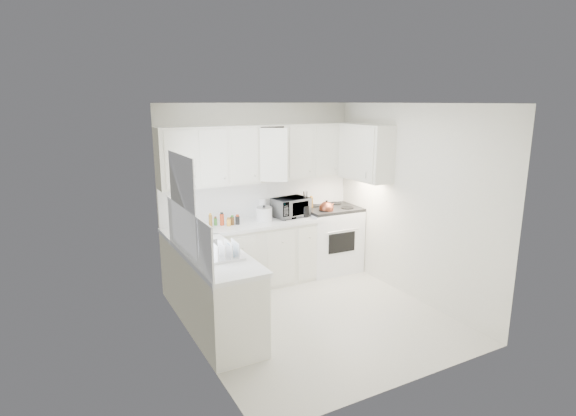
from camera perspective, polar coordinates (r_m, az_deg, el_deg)
floor at (r=5.88m, az=3.33°, el=-13.35°), size 3.20×3.20×0.00m
ceiling at (r=5.26m, az=3.71°, el=12.90°), size 3.20×3.20×0.00m
wall_back at (r=6.80m, az=-3.60°, el=1.93°), size 3.00×0.00×3.00m
wall_front at (r=4.21m, az=15.11°, el=-5.64°), size 3.00×0.00×3.00m
wall_left at (r=4.83m, az=-11.83°, el=-3.02°), size 0.00×3.20×3.20m
wall_right at (r=6.33m, az=15.15°, el=0.64°), size 0.00×3.20×3.20m
window_blinds at (r=5.10m, az=-12.88°, el=0.69°), size 0.06×0.96×1.06m
lower_cabinets_back at (r=6.61m, az=-5.48°, el=-6.09°), size 2.22×0.60×0.90m
lower_cabinets_left at (r=5.38m, az=-8.91°, el=-10.80°), size 0.60×1.60×0.90m
countertop_back at (r=6.46m, az=-5.54°, el=-2.13°), size 2.24×0.64×0.05m
countertop_left at (r=5.21m, az=-9.00°, el=-6.01°), size 0.64×1.62×0.05m
backsplash_back at (r=6.81m, az=-3.56°, el=1.30°), size 2.98×0.02×0.55m
backsplash_left at (r=5.04m, az=-12.34°, el=-3.25°), size 0.02×1.60×0.55m
upper_cabinets_back at (r=6.62m, az=-3.02°, el=3.39°), size 3.00×0.33×0.80m
upper_cabinets_right at (r=6.79m, az=9.50°, el=3.48°), size 0.33×0.90×0.80m
sink at (r=5.48m, az=-10.27°, el=-3.49°), size 0.42×0.38×0.30m
stove at (r=7.22m, az=5.25°, el=-2.74°), size 0.88×0.73×1.30m
tea_kettle at (r=6.89m, az=4.81°, el=0.05°), size 0.29×0.26×0.25m
frying_pan at (r=7.37m, az=5.79°, el=0.08°), size 0.34×0.44×0.04m
microwave at (r=6.75m, az=0.33°, el=0.34°), size 0.55×0.36×0.35m
rice_cooker at (r=6.54m, az=-3.00°, el=-0.63°), size 0.27×0.27×0.23m
paper_towel at (r=6.77m, az=-3.19°, el=0.03°), size 0.12×0.12×0.27m
utensil_crock at (r=6.74m, az=2.15°, el=0.53°), size 0.16×0.16×0.40m
dish_rack at (r=5.01m, az=-7.93°, el=-5.15°), size 0.41×0.32×0.21m
spice_left_0 at (r=6.40m, az=-9.81°, el=-1.58°), size 0.06×0.06×0.13m
spice_left_1 at (r=6.34m, az=-8.91°, el=-1.68°), size 0.06×0.06×0.13m
spice_left_2 at (r=6.45m, az=-8.55°, el=-1.42°), size 0.06×0.06×0.13m
spice_left_3 at (r=6.39m, az=-7.64°, el=-1.52°), size 0.06×0.06×0.13m
spice_left_4 at (r=6.50m, az=-7.31°, el=-1.27°), size 0.06×0.06×0.13m
spice_left_5 at (r=6.44m, az=-6.39°, el=-1.37°), size 0.06×0.06×0.13m
sauce_right_0 at (r=6.99m, az=1.23°, el=0.13°), size 0.06×0.06×0.19m
sauce_right_1 at (r=6.97m, az=1.87°, el=0.08°), size 0.06×0.06×0.19m
sauce_right_2 at (r=7.05m, az=2.01°, el=0.22°), size 0.06×0.06×0.19m
sauce_right_3 at (r=7.02m, az=2.64°, el=0.18°), size 0.06×0.06×0.19m
sauce_right_4 at (r=7.10m, az=2.78°, el=0.32°), size 0.06×0.06×0.19m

